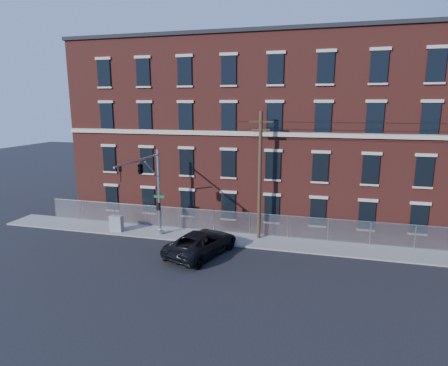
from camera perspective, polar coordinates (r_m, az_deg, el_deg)
ground at (r=25.56m, az=-1.30°, el=-12.48°), size 140.00×140.00×0.00m
sidewalk at (r=29.86m, az=24.72°, el=-9.81°), size 65.00×3.00×0.12m
mill_building at (r=36.83m, az=23.46°, el=7.20°), size 55.30×14.32×16.30m
chain_link_fence at (r=30.74m, az=24.47°, el=-7.20°), size 59.06×0.06×1.85m
traffic_signal_mast at (r=27.99m, az=-12.02°, el=1.01°), size 0.90×6.75×7.00m
utility_pole_near at (r=28.80m, az=5.53°, el=1.42°), size 1.80×0.28×10.00m
pickup_truck at (r=26.99m, az=-3.44°, el=-9.15°), size 4.69×6.80×1.73m
utility_cabinet at (r=32.65m, az=-16.20°, el=-5.98°), size 1.07×0.54×1.34m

